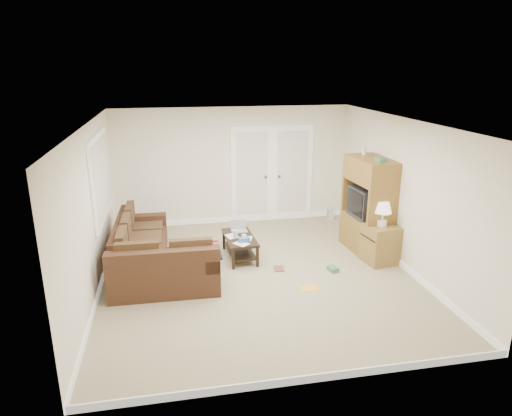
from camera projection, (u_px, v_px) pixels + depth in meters
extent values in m
plane|color=tan|center=(258.00, 275.00, 7.55)|extent=(5.50, 5.50, 0.00)
cube|color=white|center=(258.00, 123.00, 6.80)|extent=(5.00, 5.50, 0.02)
cube|color=white|center=(92.00, 212.00, 6.73)|extent=(0.02, 5.50, 2.50)
cube|color=white|center=(404.00, 195.00, 7.63)|extent=(0.02, 5.50, 2.50)
cube|color=white|center=(233.00, 166.00, 9.75)|extent=(5.00, 0.02, 2.50)
cube|color=white|center=(310.00, 280.00, 4.60)|extent=(5.00, 0.02, 2.50)
cube|color=white|center=(252.00, 176.00, 9.86)|extent=(0.90, 0.04, 2.13)
cube|color=white|center=(292.00, 174.00, 10.03)|extent=(0.90, 0.04, 2.13)
cube|color=white|center=(252.00, 174.00, 9.82)|extent=(0.68, 0.02, 1.80)
cube|color=white|center=(292.00, 172.00, 9.99)|extent=(0.68, 0.02, 1.80)
cube|color=white|center=(101.00, 176.00, 7.58)|extent=(0.04, 1.92, 1.42)
cube|color=white|center=(102.00, 176.00, 7.58)|extent=(0.02, 1.74, 1.24)
cube|color=#432919|center=(142.00, 253.00, 7.94)|extent=(0.86, 2.12, 0.38)
cube|color=#432919|center=(122.00, 233.00, 7.77)|extent=(0.26, 2.11, 0.39)
cube|color=#432919|center=(144.00, 220.00, 8.74)|extent=(0.83, 0.23, 0.20)
cube|color=#4C341E|center=(145.00, 240.00, 7.88)|extent=(0.59, 2.02, 0.11)
cube|color=#432919|center=(165.00, 278.00, 7.02)|extent=(1.66, 0.85, 0.38)
cube|color=#432919|center=(163.00, 263.00, 6.62)|extent=(1.65, 0.25, 0.39)
cube|color=#432919|center=(211.00, 257.00, 7.04)|extent=(0.23, 0.83, 0.20)
cube|color=#4C341E|center=(164.00, 261.00, 7.01)|extent=(1.57, 0.58, 0.11)
cube|color=black|center=(211.00, 250.00, 7.01)|extent=(0.31, 0.74, 0.03)
cube|color=red|center=(210.00, 244.00, 7.19)|extent=(0.29, 0.12, 0.02)
cube|color=black|center=(240.00, 238.00, 8.12)|extent=(0.55, 1.01, 0.04)
cube|color=black|center=(240.00, 250.00, 8.19)|extent=(0.47, 0.94, 0.03)
cylinder|color=silver|center=(235.00, 234.00, 8.03)|extent=(0.08, 0.08, 0.14)
cylinder|color=red|center=(235.00, 227.00, 7.99)|extent=(0.01, 0.01, 0.13)
cube|color=#2E5D98|center=(244.00, 240.00, 7.85)|extent=(0.20, 0.12, 0.08)
cube|color=white|center=(241.00, 238.00, 8.03)|extent=(0.35, 0.56, 0.00)
cube|color=brown|center=(367.00, 233.00, 8.48)|extent=(0.68, 1.13, 0.65)
cube|color=brown|center=(372.00, 170.00, 8.12)|extent=(0.68, 1.13, 0.44)
cube|color=black|center=(368.00, 203.00, 8.29)|extent=(0.57, 0.69, 0.54)
cube|color=black|center=(355.00, 203.00, 8.22)|extent=(0.05, 0.57, 0.44)
cube|color=#387C4B|center=(381.00, 160.00, 7.79)|extent=(0.14, 0.20, 0.07)
cylinder|color=silver|center=(364.00, 151.00, 8.33)|extent=(0.08, 0.08, 0.13)
cube|color=olive|center=(380.00, 244.00, 7.95)|extent=(0.59, 0.59, 0.68)
cylinder|color=white|center=(382.00, 223.00, 7.83)|extent=(0.17, 0.17, 0.10)
cylinder|color=white|center=(383.00, 216.00, 7.79)|extent=(0.03, 0.03, 0.15)
cone|color=beige|center=(383.00, 207.00, 7.75)|extent=(0.29, 0.29, 0.19)
cube|color=silver|center=(330.00, 214.00, 10.19)|extent=(0.13, 0.12, 0.28)
cube|color=gold|center=(309.00, 288.00, 7.10)|extent=(0.31, 0.25, 0.01)
cube|color=#387C4B|center=(333.00, 269.00, 7.68)|extent=(0.17, 0.21, 0.07)
imported|color=brown|center=(274.00, 269.00, 7.75)|extent=(0.20, 0.25, 0.02)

